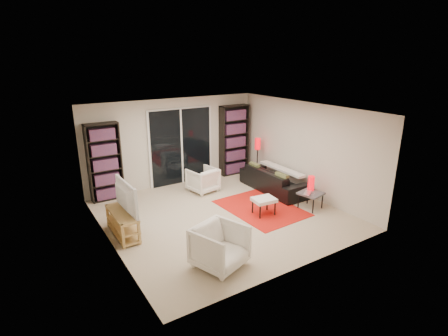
% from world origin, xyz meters
% --- Properties ---
extents(floor, '(5.00, 5.00, 0.00)m').
position_xyz_m(floor, '(0.00, 0.00, 0.00)').
color(floor, beige).
rests_on(floor, ground).
extents(wall_back, '(5.00, 0.02, 2.40)m').
position_xyz_m(wall_back, '(0.00, 2.50, 1.20)').
color(wall_back, beige).
rests_on(wall_back, ground).
extents(wall_front, '(5.00, 0.02, 2.40)m').
position_xyz_m(wall_front, '(0.00, -2.50, 1.20)').
color(wall_front, beige).
rests_on(wall_front, ground).
extents(wall_left, '(0.02, 5.00, 2.40)m').
position_xyz_m(wall_left, '(-2.50, 0.00, 1.20)').
color(wall_left, beige).
rests_on(wall_left, ground).
extents(wall_right, '(0.02, 5.00, 2.40)m').
position_xyz_m(wall_right, '(2.50, 0.00, 1.20)').
color(wall_right, beige).
rests_on(wall_right, ground).
extents(ceiling, '(5.00, 5.00, 0.02)m').
position_xyz_m(ceiling, '(0.00, 0.00, 2.40)').
color(ceiling, white).
rests_on(ceiling, wall_back).
extents(sliding_door, '(1.92, 0.08, 2.16)m').
position_xyz_m(sliding_door, '(0.20, 2.46, 1.05)').
color(sliding_door, white).
rests_on(sliding_door, ground).
extents(bookshelf_left, '(0.80, 0.30, 1.95)m').
position_xyz_m(bookshelf_left, '(-1.95, 2.33, 0.98)').
color(bookshelf_left, black).
rests_on(bookshelf_left, ground).
extents(bookshelf_right, '(0.90, 0.30, 2.10)m').
position_xyz_m(bookshelf_right, '(1.90, 2.33, 1.05)').
color(bookshelf_right, black).
rests_on(bookshelf_right, ground).
extents(tv_stand, '(0.37, 1.15, 0.50)m').
position_xyz_m(tv_stand, '(-2.20, 0.26, 0.26)').
color(tv_stand, tan).
rests_on(tv_stand, floor).
extents(tv, '(0.18, 1.10, 0.63)m').
position_xyz_m(tv, '(-2.18, 0.26, 0.82)').
color(tv, black).
rests_on(tv, tv_stand).
extents(rug, '(1.59, 2.10, 0.01)m').
position_xyz_m(rug, '(0.98, -0.20, 0.01)').
color(rug, red).
rests_on(rug, floor).
extents(sofa, '(0.82, 2.07, 0.60)m').
position_xyz_m(sofa, '(1.99, 0.55, 0.30)').
color(sofa, black).
rests_on(sofa, floor).
extents(armchair_back, '(0.79, 0.81, 0.64)m').
position_xyz_m(armchair_back, '(0.35, 1.52, 0.32)').
color(armchair_back, white).
rests_on(armchair_back, floor).
extents(armchair_front, '(1.02, 1.03, 0.74)m').
position_xyz_m(armchair_front, '(-1.11, -1.72, 0.37)').
color(armchair_front, white).
rests_on(armchair_front, floor).
extents(ottoman, '(0.54, 0.46, 0.40)m').
position_xyz_m(ottoman, '(0.82, -0.50, 0.34)').
color(ottoman, white).
rests_on(ottoman, floor).
extents(side_table, '(0.60, 0.60, 0.40)m').
position_xyz_m(side_table, '(1.97, -0.83, 0.36)').
color(side_table, '#4E4E54').
rests_on(side_table, floor).
extents(laptop, '(0.42, 0.39, 0.03)m').
position_xyz_m(laptop, '(1.87, -0.88, 0.41)').
color(laptop, silver).
rests_on(laptop, side_table).
extents(table_lamp, '(0.15, 0.15, 0.35)m').
position_xyz_m(table_lamp, '(2.09, -0.70, 0.57)').
color(table_lamp, '#F10710').
rests_on(table_lamp, side_table).
extents(floor_lamp, '(0.18, 0.18, 1.21)m').
position_xyz_m(floor_lamp, '(2.23, 1.60, 0.90)').
color(floor_lamp, black).
rests_on(floor_lamp, floor).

